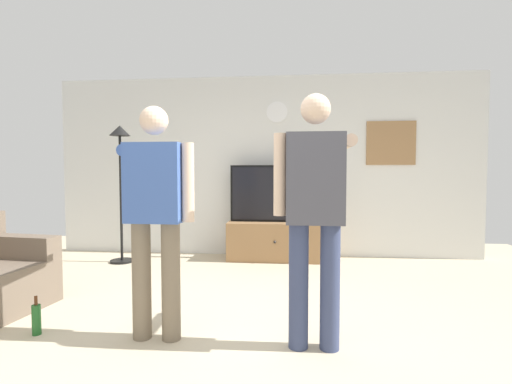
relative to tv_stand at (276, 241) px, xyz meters
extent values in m
plane|color=beige|center=(-0.20, -2.60, -0.27)|extent=(8.40, 8.40, 0.00)
cube|color=silver|center=(-0.20, 0.35, 1.08)|extent=(6.40, 0.10, 2.70)
cube|color=#997047|center=(0.00, 0.00, 0.00)|extent=(1.37, 0.46, 0.55)
sphere|color=black|center=(0.00, -0.25, 0.03)|extent=(0.04, 0.04, 0.04)
cube|color=black|center=(0.00, 0.05, 0.68)|extent=(1.32, 0.06, 0.82)
cube|color=black|center=(0.00, 0.02, 0.68)|extent=(1.26, 0.01, 0.76)
cylinder|color=white|center=(0.00, 0.29, 1.88)|extent=(0.31, 0.03, 0.31)
cube|color=#997047|center=(1.66, 0.30, 1.41)|extent=(0.70, 0.04, 0.63)
cylinder|color=black|center=(-2.14, -0.36, -0.26)|extent=(0.32, 0.32, 0.03)
cylinder|color=black|center=(-2.14, -0.36, 0.62)|extent=(0.04, 0.04, 1.74)
cone|color=black|center=(-2.14, -0.36, 1.56)|extent=(0.28, 0.28, 0.14)
cylinder|color=#7A6B56|center=(-0.88, -2.67, 0.17)|extent=(0.14, 0.14, 0.89)
cylinder|color=#7A6B56|center=(-0.65, -2.67, 0.17)|extent=(0.14, 0.14, 0.89)
cube|color=#3F60AD|center=(-0.77, -2.67, 0.91)|extent=(0.41, 0.22, 0.59)
sphere|color=beige|center=(-0.77, -2.67, 1.37)|extent=(0.21, 0.21, 0.21)
cylinder|color=#3F60AD|center=(-1.02, -2.38, 1.15)|extent=(0.09, 0.58, 0.09)
cube|color=white|center=(-1.02, -2.06, 1.15)|extent=(0.04, 0.12, 0.04)
cylinder|color=beige|center=(-0.51, -2.67, 0.91)|extent=(0.09, 0.09, 0.58)
cylinder|color=#384266|center=(0.30, -2.70, 0.17)|extent=(0.14, 0.14, 0.90)
cylinder|color=#384266|center=(0.52, -2.70, 0.17)|extent=(0.14, 0.14, 0.90)
cube|color=#4C4C56|center=(0.41, -2.70, 0.94)|extent=(0.40, 0.22, 0.64)
sphere|color=beige|center=(0.41, -2.70, 1.42)|extent=(0.21, 0.21, 0.21)
cylinder|color=beige|center=(0.16, -2.70, 0.97)|extent=(0.09, 0.09, 0.58)
cylinder|color=beige|center=(0.65, -2.41, 1.21)|extent=(0.09, 0.58, 0.09)
cube|color=white|center=(0.65, -2.09, 1.21)|extent=(0.04, 0.12, 0.04)
cube|color=#6B5B4C|center=(-2.45, -1.96, 0.26)|extent=(0.87, 0.29, 0.22)
cylinder|color=#1E5923|center=(-1.72, -2.70, -0.16)|extent=(0.07, 0.07, 0.23)
cylinder|color=#4C2814|center=(-1.72, -2.70, -0.01)|extent=(0.02, 0.02, 0.07)
camera|label=1|loc=(0.26, -5.36, 0.98)|focal=26.34mm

